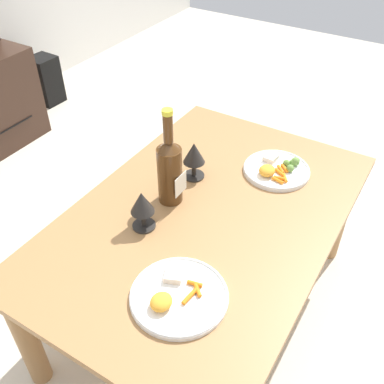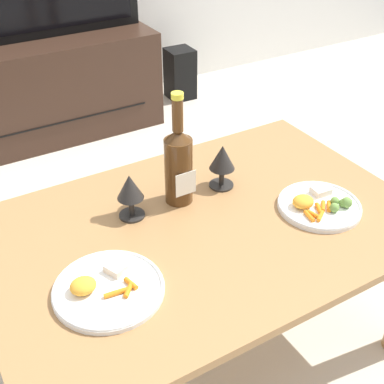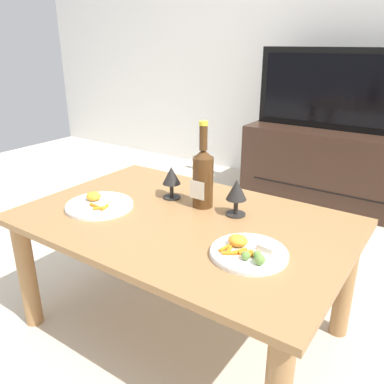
{
  "view_description": "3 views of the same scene",
  "coord_description": "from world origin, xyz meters",
  "px_view_note": "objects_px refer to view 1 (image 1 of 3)",
  "views": [
    {
      "loc": [
        -0.93,
        -0.52,
        1.47
      ],
      "look_at": [
        -0.02,
        0.04,
        0.59
      ],
      "focal_mm": 41.46,
      "sensor_mm": 36.0,
      "label": 1
    },
    {
      "loc": [
        -0.6,
        -0.95,
        1.38
      ],
      "look_at": [
        -0.03,
        0.01,
        0.61
      ],
      "focal_mm": 47.97,
      "sensor_mm": 36.0,
      "label": 2
    },
    {
      "loc": [
        0.78,
        -1.07,
        1.11
      ],
      "look_at": [
        0.0,
        0.06,
        0.58
      ],
      "focal_mm": 36.75,
      "sensor_mm": 36.0,
      "label": 3
    }
  ],
  "objects_px": {
    "floor_speaker": "(46,80)",
    "dinner_plate_left": "(178,295)",
    "goblet_right": "(194,155)",
    "dinner_plate_right": "(277,169)",
    "wine_bottle": "(169,169)",
    "dining_table": "(205,231)",
    "goblet_left": "(142,204)"
  },
  "relations": [
    {
      "from": "dinner_plate_left",
      "to": "dinner_plate_right",
      "type": "height_order",
      "value": "same"
    },
    {
      "from": "floor_speaker",
      "to": "goblet_left",
      "type": "bearing_deg",
      "value": -121.09
    },
    {
      "from": "dinner_plate_left",
      "to": "dinner_plate_right",
      "type": "xyz_separation_m",
      "value": [
        0.66,
        -0.0,
        0.0
      ]
    },
    {
      "from": "goblet_left",
      "to": "dinner_plate_left",
      "type": "relative_size",
      "value": 0.51
    },
    {
      "from": "dinner_plate_left",
      "to": "goblet_right",
      "type": "bearing_deg",
      "value": 26.59
    },
    {
      "from": "dinner_plate_left",
      "to": "floor_speaker",
      "type": "bearing_deg",
      "value": 56.23
    },
    {
      "from": "dining_table",
      "to": "dinner_plate_right",
      "type": "height_order",
      "value": "dinner_plate_right"
    },
    {
      "from": "dining_table",
      "to": "wine_bottle",
      "type": "distance_m",
      "value": 0.25
    },
    {
      "from": "dining_table",
      "to": "goblet_left",
      "type": "height_order",
      "value": "goblet_left"
    },
    {
      "from": "dining_table",
      "to": "dinner_plate_right",
      "type": "distance_m",
      "value": 0.36
    },
    {
      "from": "goblet_right",
      "to": "dinner_plate_left",
      "type": "bearing_deg",
      "value": -153.41
    },
    {
      "from": "dinner_plate_left",
      "to": "dinner_plate_right",
      "type": "relative_size",
      "value": 1.1
    },
    {
      "from": "wine_bottle",
      "to": "goblet_left",
      "type": "bearing_deg",
      "value": -179.62
    },
    {
      "from": "dining_table",
      "to": "dinner_plate_right",
      "type": "xyz_separation_m",
      "value": [
        0.33,
        -0.11,
        0.09
      ]
    },
    {
      "from": "wine_bottle",
      "to": "dinner_plate_right",
      "type": "height_order",
      "value": "wine_bottle"
    },
    {
      "from": "dinner_plate_left",
      "to": "dining_table",
      "type": "bearing_deg",
      "value": 17.54
    },
    {
      "from": "dinner_plate_right",
      "to": "goblet_right",
      "type": "bearing_deg",
      "value": 126.24
    },
    {
      "from": "goblet_right",
      "to": "dining_table",
      "type": "bearing_deg",
      "value": -137.72
    },
    {
      "from": "floor_speaker",
      "to": "dinner_plate_left",
      "type": "bearing_deg",
      "value": -121.48
    },
    {
      "from": "goblet_left",
      "to": "dinner_plate_left",
      "type": "bearing_deg",
      "value": -126.3
    },
    {
      "from": "floor_speaker",
      "to": "wine_bottle",
      "type": "distance_m",
      "value": 1.93
    },
    {
      "from": "floor_speaker",
      "to": "goblet_right",
      "type": "xyz_separation_m",
      "value": [
        -0.77,
        -1.63,
        0.43
      ]
    },
    {
      "from": "goblet_left",
      "to": "floor_speaker",
      "type": "bearing_deg",
      "value": 56.62
    },
    {
      "from": "goblet_right",
      "to": "dinner_plate_right",
      "type": "bearing_deg",
      "value": -53.76
    },
    {
      "from": "dining_table",
      "to": "wine_bottle",
      "type": "bearing_deg",
      "value": 91.01
    },
    {
      "from": "dining_table",
      "to": "goblet_right",
      "type": "bearing_deg",
      "value": 42.28
    },
    {
      "from": "goblet_left",
      "to": "dinner_plate_left",
      "type": "height_order",
      "value": "goblet_left"
    },
    {
      "from": "goblet_left",
      "to": "goblet_right",
      "type": "relative_size",
      "value": 0.97
    },
    {
      "from": "wine_bottle",
      "to": "dinner_plate_left",
      "type": "xyz_separation_m",
      "value": [
        -0.33,
        -0.24,
        -0.12
      ]
    },
    {
      "from": "wine_bottle",
      "to": "goblet_right",
      "type": "xyz_separation_m",
      "value": [
        0.15,
        -0.0,
        -0.04
      ]
    },
    {
      "from": "wine_bottle",
      "to": "dinner_plate_left",
      "type": "bearing_deg",
      "value": -143.68
    },
    {
      "from": "floor_speaker",
      "to": "dinner_plate_left",
      "type": "distance_m",
      "value": 2.28
    }
  ]
}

